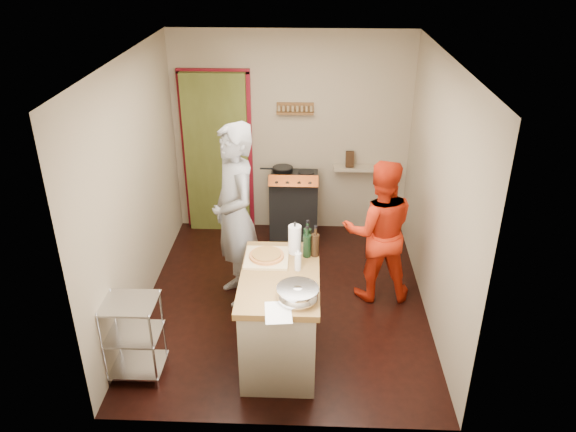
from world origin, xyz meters
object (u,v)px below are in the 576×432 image
object	(u,v)px
wire_shelving	(133,335)
island	(281,314)
person_stripe	(235,216)
person_red	(379,231)
stove	(294,206)

from	to	relation	value
wire_shelving	island	bearing A→B (deg)	13.65
wire_shelving	person_stripe	world-z (taller)	person_stripe
island	person_red	size ratio (longest dim) A/B	0.82
island	person_red	world-z (taller)	person_red
wire_shelving	person_stripe	bearing A→B (deg)	58.61
stove	island	world-z (taller)	island
island	wire_shelving	bearing A→B (deg)	-166.35
stove	wire_shelving	size ratio (longest dim) A/B	1.26
stove	wire_shelving	bearing A→B (deg)	-116.85
stove	island	size ratio (longest dim) A/B	0.77
wire_shelving	person_stripe	size ratio (longest dim) A/B	0.40
wire_shelving	island	xyz separation A→B (m)	(1.28, 0.31, 0.04)
stove	island	bearing A→B (deg)	-91.19
wire_shelving	island	world-z (taller)	island
person_stripe	person_red	world-z (taller)	person_stripe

